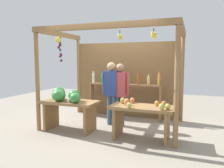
# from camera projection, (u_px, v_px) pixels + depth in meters

# --- Properties ---
(ground_plane) EXTENTS (12.00, 12.00, 0.00)m
(ground_plane) POSITION_uv_depth(u_px,v_px,m) (115.00, 125.00, 5.68)
(ground_plane) COLOR gray
(ground_plane) RESTS_ON ground
(market_stall) EXTENTS (3.26, 2.09, 2.42)m
(market_stall) POSITION_uv_depth(u_px,v_px,m) (120.00, 70.00, 5.97)
(market_stall) COLOR olive
(market_stall) RESTS_ON ground
(fruit_counter_left) EXTENTS (1.32, 0.68, 1.02)m
(fruit_counter_left) POSITION_uv_depth(u_px,v_px,m) (67.00, 102.00, 5.21)
(fruit_counter_left) COLOR olive
(fruit_counter_left) RESTS_ON ground
(fruit_counter_right) EXTENTS (1.32, 0.64, 0.86)m
(fruit_counter_right) POSITION_uv_depth(u_px,v_px,m) (142.00, 114.00, 4.63)
(fruit_counter_right) COLOR olive
(fruit_counter_right) RESTS_ON ground
(bottle_shelf_unit) EXTENTS (2.09, 0.22, 1.36)m
(bottle_shelf_unit) POSITION_uv_depth(u_px,v_px,m) (124.00, 90.00, 6.28)
(bottle_shelf_unit) COLOR olive
(bottle_shelf_unit) RESTS_ON ground
(vendor_man) EXTENTS (0.48, 0.22, 1.61)m
(vendor_man) POSITION_uv_depth(u_px,v_px,m) (111.00, 88.00, 5.64)
(vendor_man) COLOR #3F607D
(vendor_man) RESTS_ON ground
(vendor_woman) EXTENTS (0.48, 0.21, 1.58)m
(vendor_woman) POSITION_uv_depth(u_px,v_px,m) (120.00, 89.00, 5.60)
(vendor_woman) COLOR #40515A
(vendor_woman) RESTS_ON ground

